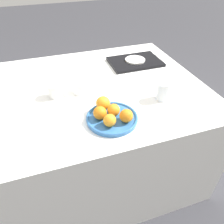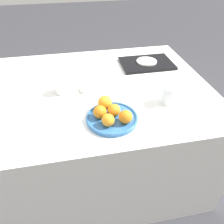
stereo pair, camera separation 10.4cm
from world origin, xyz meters
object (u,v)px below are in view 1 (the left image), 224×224
(cup_0, at_px, (80,88))
(cup_1, at_px, (55,90))
(fruit_platter, at_px, (112,118))
(orange_4, at_px, (100,113))
(orange_1, at_px, (126,116))
(orange_0, at_px, (110,120))
(serving_tray, at_px, (135,62))
(orange_3, at_px, (114,110))
(orange_2, at_px, (103,103))
(water_glass, at_px, (163,91))
(side_plate, at_px, (135,60))

(cup_0, distance_m, cup_1, 0.14)
(fruit_platter, distance_m, orange_4, 0.07)
(orange_1, height_order, orange_4, same)
(orange_0, height_order, serving_tray, orange_0)
(orange_1, relative_size, orange_4, 0.99)
(orange_3, xyz_separation_m, cup_1, (-0.25, 0.28, -0.01))
(orange_1, xyz_separation_m, orange_3, (-0.04, 0.06, -0.00))
(fruit_platter, xyz_separation_m, orange_4, (-0.06, 0.01, 0.04))
(orange_2, height_order, serving_tray, orange_2)
(fruit_platter, xyz_separation_m, serving_tray, (0.36, 0.55, -0.00))
(cup_1, bearing_deg, orange_1, -50.05)
(orange_2, height_order, cup_0, orange_2)
(cup_1, bearing_deg, orange_3, -48.92)
(water_glass, bearing_deg, orange_4, -169.14)
(orange_4, distance_m, water_glass, 0.39)
(orange_1, relative_size, water_glass, 0.65)
(orange_2, height_order, water_glass, water_glass)
(orange_3, bearing_deg, fruit_platter, -131.15)
(orange_1, relative_size, cup_1, 0.81)
(side_plate, height_order, cup_1, cup_1)
(side_plate, bearing_deg, orange_2, -128.79)
(cup_0, bearing_deg, orange_2, -70.27)
(orange_3, bearing_deg, water_glass, 12.82)
(fruit_platter, bearing_deg, cup_1, 128.08)
(orange_0, relative_size, cup_0, 0.75)
(side_plate, bearing_deg, orange_3, -122.80)
(orange_3, distance_m, side_plate, 0.64)
(orange_2, relative_size, cup_0, 0.90)
(orange_1, bearing_deg, orange_3, 124.23)
(orange_1, distance_m, side_plate, 0.67)
(serving_tray, bearing_deg, orange_1, -116.93)
(orange_4, bearing_deg, serving_tray, 52.38)
(orange_1, bearing_deg, side_plate, 63.07)
(serving_tray, bearing_deg, cup_1, -156.92)
(orange_0, xyz_separation_m, orange_2, (0.01, 0.13, 0.01))
(fruit_platter, relative_size, orange_1, 3.93)
(orange_3, bearing_deg, orange_1, -55.77)
(fruit_platter, height_order, cup_1, cup_1)
(orange_1, xyz_separation_m, serving_tray, (0.30, 0.60, -0.04))
(fruit_platter, distance_m, serving_tray, 0.66)
(orange_2, distance_m, cup_1, 0.31)
(water_glass, relative_size, side_plate, 0.70)
(orange_1, distance_m, water_glass, 0.30)
(water_glass, bearing_deg, side_plate, 85.58)
(orange_0, xyz_separation_m, cup_1, (-0.21, 0.35, -0.01))
(orange_2, height_order, orange_3, orange_2)
(orange_0, relative_size, cup_1, 0.76)
(orange_3, bearing_deg, side_plate, 57.20)
(orange_3, bearing_deg, orange_2, 118.24)
(fruit_platter, bearing_deg, serving_tray, 56.94)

